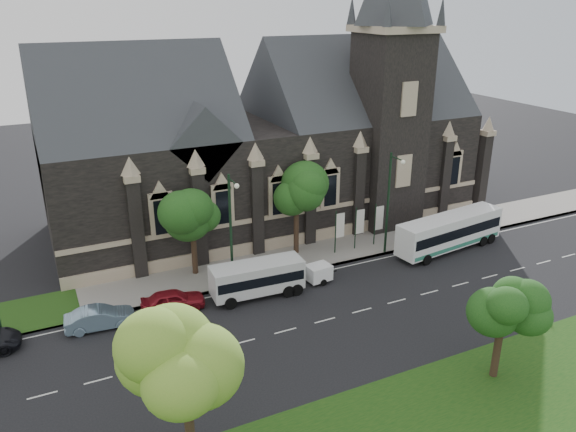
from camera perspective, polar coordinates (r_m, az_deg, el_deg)
ground at (r=38.99m, az=3.79°, el=-10.61°), size 160.00×160.00×0.00m
sidewalk at (r=46.40m, az=-1.95°, el=-4.95°), size 80.00×5.00×0.15m
museum at (r=53.64m, az=-1.04°, el=7.90°), size 40.00×17.70×29.90m
tree_park_near at (r=24.90m, az=-10.22°, el=-13.74°), size 4.42×4.42×8.56m
tree_park_east at (r=33.86m, az=21.24°, el=-8.42°), size 3.40×3.40×6.28m
tree_walk_right at (r=46.49m, az=0.99°, el=2.77°), size 4.08×4.08×7.80m
tree_walk_left at (r=43.45m, az=-9.70°, el=1.00°), size 3.91×3.91×7.64m
street_lamp_near at (r=47.17m, az=10.37°, el=1.79°), size 0.36×1.88×9.00m
street_lamp_mid at (r=40.96m, az=-5.80°, el=-1.01°), size 0.36×1.88×9.00m
banner_flag_left at (r=47.68m, az=5.20°, el=-1.24°), size 0.90×0.10×4.00m
banner_flag_center at (r=48.67m, az=7.22°, el=-0.84°), size 0.90×0.10×4.00m
banner_flag_right at (r=49.72m, az=9.17°, el=-0.47°), size 0.90×0.10×4.00m
tour_coach at (r=50.49m, az=16.22°, el=-1.53°), size 11.01×3.65×3.16m
shuttle_bus at (r=41.22m, az=-3.14°, el=-6.26°), size 6.95×2.75×2.64m
box_trailer at (r=43.46m, az=3.15°, el=-5.80°), size 2.73×1.61×1.43m
sedan at (r=39.80m, az=-18.69°, el=-9.84°), size 4.64×1.95×1.49m
car_far_red at (r=40.57m, az=-11.69°, el=-8.43°), size 4.64×2.26×1.52m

